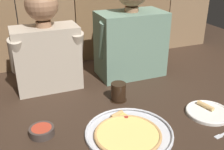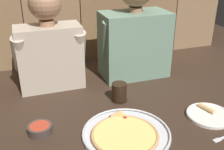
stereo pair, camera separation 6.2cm
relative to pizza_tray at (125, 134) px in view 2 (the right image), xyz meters
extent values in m
plane|color=#332319|center=(0.03, 0.14, -0.01)|extent=(3.20, 3.20, 0.00)
cylinder|color=silver|center=(0.01, 0.00, -0.01)|extent=(0.38, 0.38, 0.01)
torus|color=silver|center=(0.01, 0.00, 0.00)|extent=(0.38, 0.38, 0.01)
cylinder|color=#B23823|center=(-0.01, -0.01, 0.00)|extent=(0.28, 0.28, 0.00)
cylinder|color=#F4D170|center=(-0.01, -0.01, 0.00)|extent=(0.27, 0.27, 0.01)
torus|color=tan|center=(-0.01, -0.01, 0.00)|extent=(0.29, 0.29, 0.01)
cube|color=#EABC56|center=(0.02, 0.10, 0.00)|extent=(0.10, 0.11, 0.01)
cylinder|color=tan|center=(0.01, 0.14, 0.01)|extent=(0.07, 0.04, 0.02)
cylinder|color=#A3281E|center=(0.04, 0.11, 0.01)|extent=(0.02, 0.02, 0.00)
cylinder|color=white|center=(0.43, 0.01, 0.00)|extent=(0.21, 0.21, 0.01)
torus|color=white|center=(0.43, 0.01, 0.00)|extent=(0.21, 0.21, 0.01)
cylinder|color=tan|center=(0.44, 0.04, 0.01)|extent=(0.04, 0.09, 0.02)
cylinder|color=black|center=(0.08, 0.29, -0.01)|extent=(0.09, 0.09, 0.01)
cylinder|color=black|center=(0.08, 0.29, 0.04)|extent=(0.08, 0.08, 0.09)
cylinder|color=#3D332D|center=(-0.34, 0.14, 0.01)|extent=(0.11, 0.11, 0.04)
cylinder|color=#B23823|center=(-0.34, 0.14, 0.02)|extent=(0.09, 0.09, 0.02)
cube|color=silver|center=(0.35, -0.16, -0.01)|extent=(0.04, 0.02, 0.01)
cube|color=silver|center=(0.40, -0.08, -0.01)|extent=(0.09, 0.06, 0.01)
cube|color=#B2A38E|center=(-0.23, 0.58, 0.17)|extent=(0.35, 0.18, 0.36)
cylinder|color=#9E7051|center=(-0.23, 0.58, 0.36)|extent=(0.08, 0.08, 0.03)
sphere|color=#9E7051|center=(-0.23, 0.58, 0.46)|extent=(0.17, 0.17, 0.17)
sphere|color=black|center=(-0.23, 0.59, 0.47)|extent=(0.16, 0.16, 0.16)
cylinder|color=#B2A38E|center=(-0.39, 0.54, 0.22)|extent=(0.08, 0.14, 0.21)
cylinder|color=#B2A38E|center=(-0.07, 0.54, 0.22)|extent=(0.08, 0.14, 0.21)
cube|color=slate|center=(0.28, 0.58, 0.19)|extent=(0.40, 0.24, 0.40)
cylinder|color=#9E7051|center=(0.28, 0.58, 0.40)|extent=(0.08, 0.08, 0.03)
cylinder|color=slate|center=(0.10, 0.54, 0.25)|extent=(0.08, 0.12, 0.23)
cylinder|color=slate|center=(0.46, 0.54, 0.25)|extent=(0.08, 0.11, 0.23)
camera|label=1|loc=(-0.42, -0.86, 0.71)|focal=43.53mm
camera|label=2|loc=(-0.36, -0.88, 0.71)|focal=43.53mm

